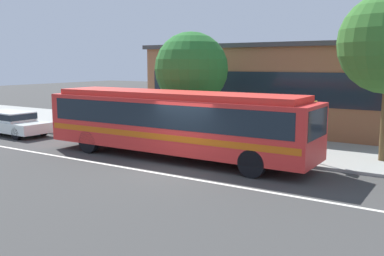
{
  "coord_description": "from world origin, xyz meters",
  "views": [
    {
      "loc": [
        9.0,
        -13.01,
        3.96
      ],
      "look_at": [
        -0.6,
        1.86,
        1.3
      ],
      "focal_mm": 40.8,
      "sensor_mm": 36.0,
      "label": 1
    }
  ],
  "objects": [
    {
      "name": "street_tree_near_stop",
      "position": [
        -2.74,
        5.11,
        3.64
      ],
      "size": [
        3.62,
        3.62,
        5.34
      ],
      "color": "brown",
      "rests_on": "sidewalk_slab"
    },
    {
      "name": "ground_plane",
      "position": [
        0.0,
        0.0,
        0.0
      ],
      "size": [
        120.0,
        120.0,
        0.0
      ],
      "primitive_type": "plane",
      "color": "#3B3B3A"
    },
    {
      "name": "transit_bus",
      "position": [
        -1.29,
        1.57,
        1.62
      ],
      "size": [
        11.95,
        2.61,
        2.78
      ],
      "color": "red",
      "rests_on": "ground_plane"
    },
    {
      "name": "station_building",
      "position": [
        -0.9,
        12.16,
        2.51
      ],
      "size": [
        14.83,
        7.96,
        5.01
      ],
      "color": "#945D3D",
      "rests_on": "ground_plane"
    },
    {
      "name": "sidewalk_slab",
      "position": [
        0.0,
        6.92,
        0.06
      ],
      "size": [
        60.0,
        8.0,
        0.12
      ],
      "primitive_type": "cube",
      "color": "#979893",
      "rests_on": "ground_plane"
    },
    {
      "name": "sedan_behind_bus",
      "position": [
        -12.35,
        1.63,
        0.73
      ],
      "size": [
        4.83,
        2.01,
        1.29
      ],
      "color": "white",
      "rests_on": "ground_plane"
    },
    {
      "name": "lane_stripe_center",
      "position": [
        0.0,
        -0.8,
        0.0
      ],
      "size": [
        56.0,
        0.16,
        0.01
      ],
      "primitive_type": "cube",
      "color": "silver",
      "rests_on": "ground_plane"
    },
    {
      "name": "pedestrian_waiting_near_sign",
      "position": [
        -4.27,
        4.33,
        1.13
      ],
      "size": [
        0.46,
        0.46,
        1.72
      ],
      "color": "navy",
      "rests_on": "sidewalk_slab"
    },
    {
      "name": "bus_stop_sign",
      "position": [
        3.96,
        3.49,
        1.65
      ],
      "size": [
        0.08,
        0.44,
        2.39
      ],
      "color": "gray",
      "rests_on": "sidewalk_slab"
    }
  ]
}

